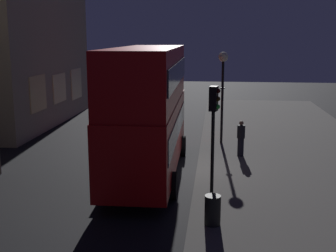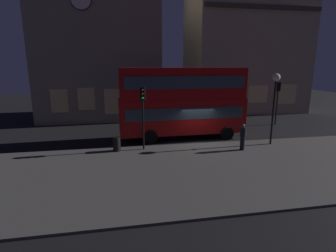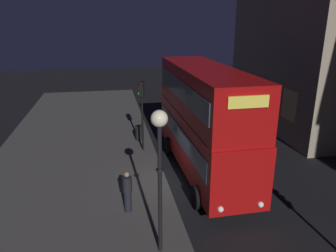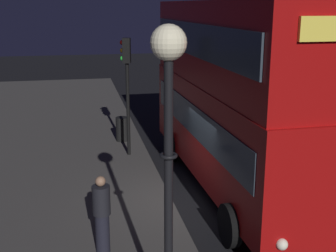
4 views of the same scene
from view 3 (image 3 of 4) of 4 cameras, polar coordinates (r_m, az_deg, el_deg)
ground_plane at (r=16.44m, az=1.75°, el=-9.78°), size 80.00×80.00×0.00m
sidewalk_slab at (r=16.25m, az=-17.01°, el=-10.77°), size 44.00×9.41×0.12m
building_with_clock at (r=26.60m, az=25.65°, el=17.96°), size 12.41×8.35×16.71m
double_decker_bus at (r=16.47m, az=6.33°, el=1.69°), size 9.94×3.00×5.52m
traffic_light_near_kerb at (r=19.06m, az=-4.63°, el=4.24°), size 0.37×0.39×4.19m
street_lamp at (r=10.09m, az=-1.48°, el=-3.83°), size 0.53×0.53×5.03m
pedestrian at (r=13.66m, az=-7.10°, el=-11.28°), size 0.39×0.39×1.78m
litter_bin at (r=21.49m, az=-5.07°, el=-1.17°), size 0.51×0.51×0.96m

